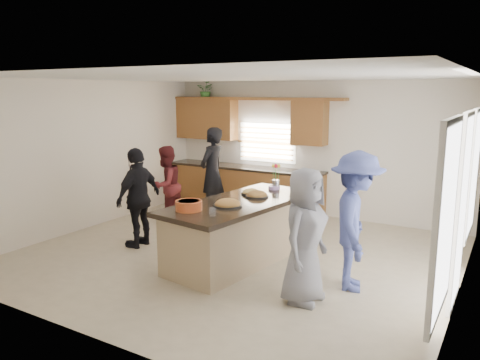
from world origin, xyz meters
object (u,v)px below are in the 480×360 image
Objects in this scene: woman_left_mid at (166,185)px; woman_right_front at (305,236)px; island at (240,232)px; salad_bowl at (189,205)px; woman_left_back at (212,173)px; woman_left_front at (139,198)px; woman_right_back at (356,221)px.

woman_left_mid is 0.91× the size of woman_right_front.
salad_bowl reaches higher than island.
woman_left_mid reaches higher than salad_bowl.
salad_bowl is 3.18m from woman_left_back.
woman_left_front is at bearing 81.82° from woman_right_front.
island is 2.57m from woman_left_mid.
woman_left_mid is 4.31m from woman_right_back.
woman_left_mid is at bearing 163.47° from island.
island is 1.67× the size of woman_right_front.
woman_left_front is at bearing -163.96° from island.
woman_right_back is (3.65, 0.14, 0.08)m from woman_left_front.
woman_left_mid reaches higher than island.
salad_bowl is at bearing 93.09° from woman_right_front.
woman_left_front is at bearing 20.71° from woman_left_mid.
woman_left_front is (0.00, -2.20, -0.10)m from woman_left_back.
woman_left_mid is at bearing -159.98° from woman_left_front.
woman_left_mid is 1.41m from woman_left_front.
island is 1.09m from salad_bowl.
island is 1.51× the size of woman_left_back.
salad_bowl is 1.74m from woman_right_front.
woman_left_back is at bearing 118.18° from salad_bowl.
island is 1.67m from woman_right_front.
salad_bowl is at bearing 92.23° from woman_right_back.
woman_left_mid is (-2.32, 1.05, 0.32)m from island.
woman_left_back reaches higher than woman_left_front.
woman_right_back is at bearing 58.25° from woman_left_back.
island is 1.54× the size of woman_right_back.
woman_left_back is at bearing 43.74° from woman_right_back.
island is 1.69× the size of woman_left_front.
woman_left_front is (-1.50, 0.60, -0.19)m from salad_bowl.
salad_bowl is 1.63m from woman_left_front.
woman_left_mid is at bearing 57.40° from woman_right_back.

